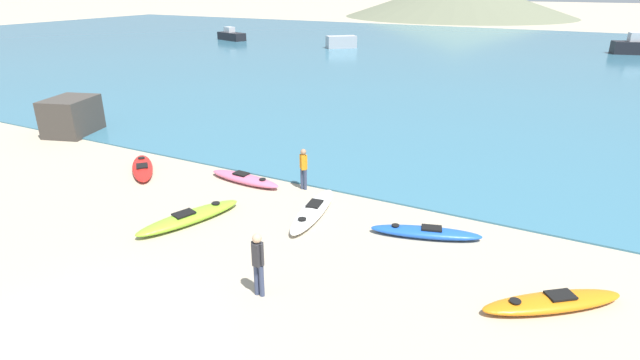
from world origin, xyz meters
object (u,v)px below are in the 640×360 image
at_px(moored_boat_3, 341,42).
at_px(kayak_on_sand_1, 245,179).
at_px(shoreline_rock, 72,116).
at_px(moored_boat_0, 231,36).
at_px(kayak_on_sand_3, 189,217).
at_px(kayak_on_sand_4, 313,210).
at_px(kayak_on_sand_2, 142,168).
at_px(kayak_on_sand_5, 552,302).
at_px(person_near_waterline, 304,166).
at_px(kayak_on_sand_0, 426,232).
at_px(person_near_foreground, 258,261).

bearing_deg(moored_boat_3, kayak_on_sand_1, -69.31).
bearing_deg(shoreline_rock, moored_boat_0, 116.77).
distance_m(kayak_on_sand_3, kayak_on_sand_4, 3.85).
distance_m(kayak_on_sand_3, shoreline_rock, 12.51).
height_order(kayak_on_sand_2, kayak_on_sand_4, kayak_on_sand_4).
xyz_separation_m(kayak_on_sand_5, person_near_waterline, (-8.49, 3.38, 0.72)).
height_order(person_near_waterline, moored_boat_3, person_near_waterline).
relative_size(kayak_on_sand_3, kayak_on_sand_5, 1.14).
height_order(kayak_on_sand_0, shoreline_rock, shoreline_rock).
xyz_separation_m(kayak_on_sand_4, person_near_waterline, (-1.31, 1.69, 0.72)).
relative_size(kayak_on_sand_1, kayak_on_sand_5, 0.99).
bearing_deg(moored_boat_3, kayak_on_sand_5, -58.28).
bearing_deg(moored_boat_0, shoreline_rock, -63.23).
distance_m(person_near_foreground, moored_boat_3, 46.69).
bearing_deg(kayak_on_sand_0, person_near_foreground, -119.16).
xyz_separation_m(kayak_on_sand_4, person_near_foreground, (1.00, -4.43, 0.79)).
bearing_deg(person_near_waterline, kayak_on_sand_1, -168.14).
xyz_separation_m(kayak_on_sand_2, person_near_foreground, (8.83, -4.75, 0.81)).
height_order(kayak_on_sand_1, moored_boat_3, moored_boat_3).
bearing_deg(kayak_on_sand_3, moored_boat_3, 109.61).
xyz_separation_m(kayak_on_sand_5, moored_boat_3, (-24.78, 40.08, 0.56)).
xyz_separation_m(kayak_on_sand_2, moored_boat_0, (-25.25, 38.64, 0.49)).
relative_size(kayak_on_sand_2, kayak_on_sand_5, 0.91).
bearing_deg(kayak_on_sand_4, kayak_on_sand_0, 4.11).
bearing_deg(moored_boat_0, kayak_on_sand_3, -53.98).
height_order(kayak_on_sand_4, shoreline_rock, shoreline_rock).
bearing_deg(kayak_on_sand_1, moored_boat_0, 128.04).
bearing_deg(person_near_foreground, kayak_on_sand_4, 102.67).
xyz_separation_m(kayak_on_sand_0, person_near_foreground, (-2.62, -4.69, 0.79)).
relative_size(kayak_on_sand_2, kayak_on_sand_4, 0.80).
relative_size(kayak_on_sand_3, moored_boat_0, 0.82).
height_order(kayak_on_sand_1, kayak_on_sand_5, kayak_on_sand_1).
xyz_separation_m(kayak_on_sand_4, shoreline_rock, (-14.68, 2.48, 0.73)).
xyz_separation_m(kayak_on_sand_1, kayak_on_sand_5, (10.74, -2.91, -0.00)).
height_order(kayak_on_sand_2, shoreline_rock, shoreline_rock).
distance_m(kayak_on_sand_0, kayak_on_sand_3, 7.19).
xyz_separation_m(person_near_waterline, shoreline_rock, (-13.37, 0.78, 0.01)).
height_order(kayak_on_sand_2, kayak_on_sand_3, kayak_on_sand_3).
bearing_deg(kayak_on_sand_5, kayak_on_sand_1, 164.83).
height_order(person_near_foreground, person_near_waterline, person_near_foreground).
relative_size(kayak_on_sand_1, shoreline_rock, 1.28).
height_order(kayak_on_sand_2, person_near_foreground, person_near_foreground).
height_order(kayak_on_sand_5, person_near_foreground, person_near_foreground).
distance_m(person_near_waterline, moored_boat_0, 48.98).
xyz_separation_m(kayak_on_sand_1, person_near_foreground, (4.56, -5.65, 0.78)).
bearing_deg(kayak_on_sand_1, kayak_on_sand_3, -82.79).
bearing_deg(kayak_on_sand_5, person_near_waterline, 158.26).
relative_size(kayak_on_sand_1, person_near_waterline, 2.05).
distance_m(kayak_on_sand_5, shoreline_rock, 22.26).
xyz_separation_m(kayak_on_sand_5, person_near_foreground, (-6.18, -2.74, 0.79)).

